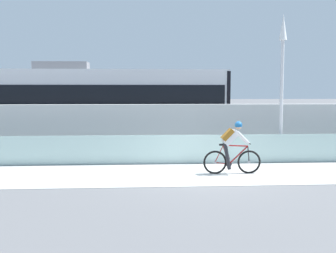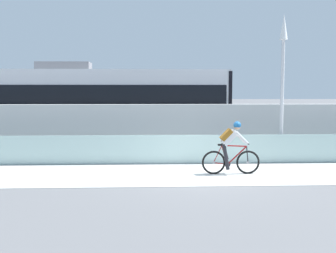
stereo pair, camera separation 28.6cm
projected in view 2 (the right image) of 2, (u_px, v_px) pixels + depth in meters
The scene contains 9 objects.
ground_plane at pixel (201, 174), 12.35m from camera, with size 200.00×200.00×0.00m, color slate.
bike_path_deck at pixel (201, 174), 12.35m from camera, with size 32.00×3.20×0.01m, color beige.
glass_parapet at pixel (195, 149), 14.15m from camera, with size 32.00×0.05×1.00m, color silver.
concrete_barrier_wall at pixel (190, 130), 15.90m from camera, with size 32.00×0.36×2.00m, color silver.
tram_rail_near at pixel (184, 146), 18.45m from camera, with size 32.00×0.08×0.01m, color #595654.
tram_rail_far at pixel (182, 142), 19.88m from camera, with size 32.00×0.08×0.01m, color #595654.
tram at pixel (108, 104), 18.85m from camera, with size 11.06×2.54×3.81m.
cyclist_on_bike at pixel (231, 148), 12.32m from camera, with size 1.77×0.58×1.61m.
lamp_post_antenna at pixel (283, 69), 14.33m from camera, with size 0.28×0.28×5.20m.
Camera 2 is at (-1.53, -12.12, 2.55)m, focal length 43.62 mm.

